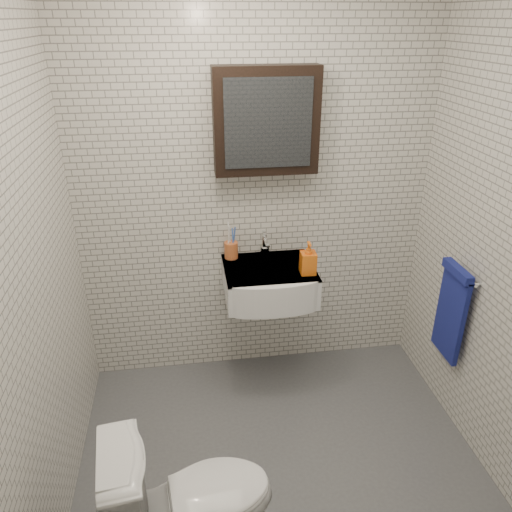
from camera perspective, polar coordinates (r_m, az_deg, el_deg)
The scene contains 9 objects.
ground at distance 2.97m, azimuth 3.03°, elevation -23.13°, with size 2.20×2.00×0.01m, color #515359.
room_shell at distance 2.10m, azimuth 3.96°, elevation 4.11°, with size 2.22×2.02×2.51m.
washbasin at distance 3.06m, azimuth 1.61°, elevation -3.18°, with size 0.55×0.50×0.20m.
faucet at distance 3.16m, azimuth 1.03°, elevation 1.09°, with size 0.06×0.20×0.15m.
mirror_cabinet at distance 2.92m, azimuth 1.17°, elevation 15.15°, with size 0.60×0.15×0.60m.
towel_rail at distance 3.09m, azimuth 21.48°, elevation -5.57°, with size 0.09×0.30×0.58m.
toothbrush_cup at distance 3.15m, azimuth -2.86°, elevation 0.78°, with size 0.11×0.11×0.23m.
soap_bottle at distance 2.95m, azimuth 6.00°, elevation -0.22°, with size 0.09×0.09×0.20m, color orange.
toilet at distance 2.40m, azimuth -7.35°, elevation -25.96°, with size 0.40×0.70×0.72m, color white.
Camera 1 is at (-0.43, -1.90, 2.24)m, focal length 35.00 mm.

